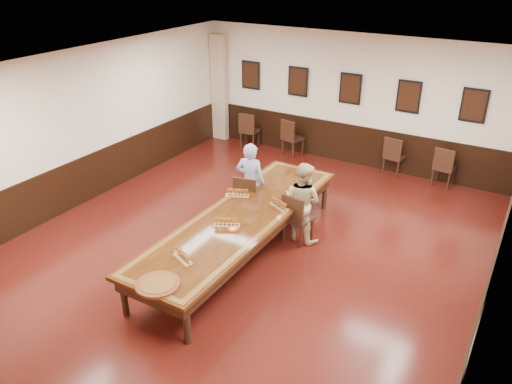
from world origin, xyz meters
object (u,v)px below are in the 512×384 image
Objects in this scene: spare_chair_a at (250,129)px; person_man at (250,182)px; person_woman at (302,202)px; carved_platter at (158,284)px; chair_woman at (299,217)px; spare_chair_d at (445,166)px; conference_table at (241,223)px; chair_man at (249,198)px; spare_chair_c at (395,155)px; spare_chair_b at (293,137)px.

spare_chair_a is 4.08m from person_man.
person_woman reaches higher than carved_platter.
chair_woman is at bearing 79.28° from carved_platter.
conference_table is at bearing 68.75° from spare_chair_d.
chair_man is 0.63× the size of person_man.
person_man is (2.13, -3.46, 0.31)m from spare_chair_a.
chair_woman is at bearing 123.91° from spare_chair_a.
chair_man is 4.16m from spare_chair_a.
spare_chair_d is 1.23× the size of carved_platter.
chair_woman reaches higher than spare_chair_c.
spare_chair_a is at bearing 16.60° from spare_chair_b.
person_man is at bearing -5.48° from chair_woman.
spare_chair_b is 3.84m from spare_chair_d.
spare_chair_b is at bearing -86.98° from chair_man.
spare_chair_d is (2.99, 3.68, -0.03)m from chair_man.
chair_man is at bearing 113.36° from spare_chair_a.
spare_chair_a is 1.03× the size of spare_chair_d.
chair_woman is 1.12m from conference_table.
chair_man reaches higher than spare_chair_d.
carved_platter is (-0.60, -3.17, 0.29)m from chair_woman.
conference_table is at bearing 61.35° from chair_woman.
spare_chair_c is (0.62, 3.95, -0.01)m from chair_woman.
spare_chair_c reaches higher than carved_platter.
chair_man is at bearing 4.01° from person_woman.
person_woman is 0.31× the size of conference_table.
spare_chair_c reaches higher than conference_table.
conference_table is (1.38, -4.70, 0.12)m from spare_chair_b.
chair_woman is 0.61× the size of person_man.
chair_man is 1.03× the size of chair_woman.
spare_chair_b is (1.29, 0.05, 0.00)m from spare_chair_a.
chair_woman is at bearing 52.80° from conference_table.
conference_table is (0.54, -1.19, -0.19)m from person_man.
carved_platter is at bearing 89.73° from person_man.
person_man is 1.32m from conference_table.
spare_chair_b is at bearing -86.89° from person_man.
spare_chair_b is at bearing -53.14° from chair_woman.
chair_man is 1.02× the size of spare_chair_b.
spare_chair_c is at bearing 175.00° from spare_chair_a.
chair_man is at bearing -0.89° from chair_woman.
spare_chair_b reaches higher than spare_chair_d.
spare_chair_a is 1.03× the size of spare_chair_c.
spare_chair_c is at bearing 2.31° from spare_chair_d.
person_woman is at bearing 160.40° from person_man.
carved_platter is (0.62, -3.47, -0.03)m from person_man.
person_man is 1.05× the size of person_woman.
spare_chair_b reaches higher than chair_woman.
conference_table is (-0.69, -0.99, -0.15)m from person_woman.
conference_table is (2.67, -4.65, 0.12)m from spare_chair_a.
chair_woman is 1.29m from person_man.
chair_woman is at bearing 155.65° from person_man.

